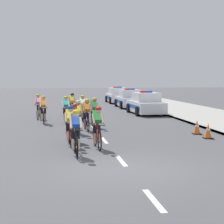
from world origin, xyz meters
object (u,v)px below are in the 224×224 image
object	(u,v)px
police_car_second	(129,99)
traffic_cone_near	(208,131)
cyclist_third	(70,125)
traffic_cone_mid	(197,127)
police_car_nearest	(146,104)
cyclist_fourth	(74,122)
cyclist_eighth	(66,109)
cyclist_ninth	(83,108)
cyclist_second	(97,127)
cyclist_tenth	(43,109)
cyclist_twelfth	(39,106)
cyclist_eleventh	(72,104)
cyclist_seventh	(94,112)
police_car_third	(117,96)
cyclist_fifth	(78,116)
cyclist_sixth	(86,114)
cyclist_lead	(76,132)

from	to	relation	value
police_car_second	traffic_cone_near	distance (m)	16.95
cyclist_third	traffic_cone_mid	size ratio (longest dim) A/B	2.69
police_car_nearest	traffic_cone_mid	xyz separation A→B (m)	(0.04, -9.82, -0.37)
cyclist_fourth	cyclist_eighth	size ratio (longest dim) A/B	1.00
cyclist_third	cyclist_eighth	size ratio (longest dim) A/B	1.00
cyclist_ninth	cyclist_second	bearing A→B (deg)	-90.89
cyclist_tenth	cyclist_eighth	bearing A→B (deg)	-13.60
cyclist_twelfth	police_car_second	xyz separation A→B (m)	(7.14, 8.09, -0.11)
cyclist_eighth	cyclist_eleventh	distance (m)	3.88
cyclist_seventh	police_car_third	distance (m)	19.21
cyclist_seventh	police_car_third	bearing A→B (deg)	77.17
cyclist_seventh	police_car_nearest	xyz separation A→B (m)	(4.27, 6.76, -0.11)
cyclist_fifth	police_car_second	world-z (taller)	police_car_second
cyclist_eighth	police_car_second	world-z (taller)	police_car_second
cyclist_third	police_car_third	size ratio (longest dim) A/B	0.39
police_car_third	cyclist_third	bearing A→B (deg)	-103.33
cyclist_eighth	police_car_third	size ratio (longest dim) A/B	0.39
traffic_cone_near	cyclist_third	bearing A→B (deg)	-169.94
cyclist_fifth	police_car_third	size ratio (longest dim) A/B	0.39
cyclist_sixth	police_car_nearest	world-z (taller)	police_car_nearest
cyclist_tenth	police_car_third	size ratio (longest dim) A/B	0.39
cyclist_lead	cyclist_third	world-z (taller)	same
cyclist_sixth	cyclist_ninth	xyz separation A→B (m)	(0.10, 3.84, 0.00)
cyclist_fifth	police_car_third	world-z (taller)	police_car_third
cyclist_second	cyclist_eighth	bearing A→B (deg)	96.10
traffic_cone_mid	cyclist_tenth	bearing A→B (deg)	142.84
cyclist_second	police_car_nearest	distance (m)	13.61
cyclist_third	cyclist_twelfth	xyz separation A→B (m)	(-1.43, 9.88, 0.00)
cyclist_sixth	cyclist_twelfth	size ratio (longest dim) A/B	1.00
cyclist_eighth	cyclist_seventh	bearing A→B (deg)	-53.96
traffic_cone_mid	cyclist_eleventh	bearing A→B (deg)	120.40
cyclist_tenth	cyclist_fourth	bearing A→B (deg)	-78.62
cyclist_third	police_car_second	size ratio (longest dim) A/B	0.39
cyclist_lead	cyclist_eighth	size ratio (longest dim) A/B	1.00
cyclist_fourth	cyclist_fifth	size ratio (longest dim) A/B	1.00
cyclist_fifth	cyclist_sixth	distance (m)	1.12
cyclist_seventh	cyclist_eighth	bearing A→B (deg)	126.04
cyclist_fifth	traffic_cone_mid	size ratio (longest dim) A/B	2.69
cyclist_ninth	cyclist_eleventh	bearing A→B (deg)	98.76
cyclist_seventh	cyclist_second	bearing A→B (deg)	-94.83
police_car_third	cyclist_lead	bearing A→B (deg)	-102.21
cyclist_twelfth	traffic_cone_mid	world-z (taller)	cyclist_twelfth
cyclist_second	police_car_second	distance (m)	19.21
cyclist_ninth	traffic_cone_near	world-z (taller)	cyclist_ninth
police_car_nearest	police_car_second	distance (m)	5.86
cyclist_third	cyclist_seventh	distance (m)	5.54
cyclist_third	cyclist_sixth	size ratio (longest dim) A/B	1.00
cyclist_third	police_car_nearest	xyz separation A→B (m)	(5.71, 12.11, -0.11)
police_car_nearest	cyclist_seventh	bearing A→B (deg)	-122.25
cyclist_lead	cyclist_eighth	bearing A→B (deg)	89.99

